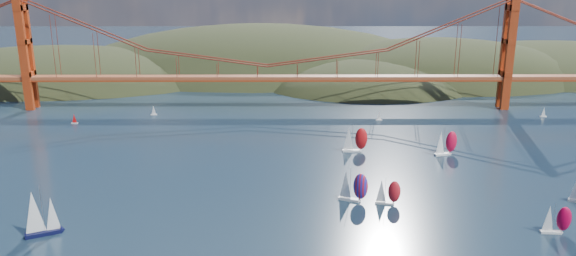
{
  "coord_description": "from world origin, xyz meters",
  "views": [
    {
      "loc": [
        9.16,
        -98.76,
        69.06
      ],
      "look_at": [
        9.95,
        90.0,
        15.14
      ],
      "focal_mm": 35.0,
      "sensor_mm": 36.0,
      "label": 1
    }
  ],
  "objects_px": {
    "sloop_navy": "(39,214)",
    "racer_0": "(387,192)",
    "racer_1": "(556,219)",
    "racer_rwb": "(353,186)",
    "racer_5": "(355,139)",
    "racer_3": "(446,143)"
  },
  "relations": [
    {
      "from": "racer_1",
      "to": "racer_rwb",
      "type": "distance_m",
      "value": 56.67
    },
    {
      "from": "sloop_navy",
      "to": "racer_rwb",
      "type": "height_order",
      "value": "sloop_navy"
    },
    {
      "from": "racer_1",
      "to": "racer_5",
      "type": "bearing_deg",
      "value": 127.72
    },
    {
      "from": "racer_0",
      "to": "racer_1",
      "type": "xyz_separation_m",
      "value": [
        41.88,
        -19.67,
        0.1
      ]
    },
    {
      "from": "sloop_navy",
      "to": "racer_0",
      "type": "bearing_deg",
      "value": -13.88
    },
    {
      "from": "racer_0",
      "to": "racer_1",
      "type": "bearing_deg",
      "value": -12.88
    },
    {
      "from": "racer_5",
      "to": "racer_rwb",
      "type": "xyz_separation_m",
      "value": [
        -6.27,
        -48.07,
        -0.19
      ]
    },
    {
      "from": "racer_5",
      "to": "racer_rwb",
      "type": "height_order",
      "value": "racer_5"
    },
    {
      "from": "sloop_navy",
      "to": "racer_3",
      "type": "distance_m",
      "value": 143.15
    },
    {
      "from": "racer_1",
      "to": "racer_3",
      "type": "xyz_separation_m",
      "value": [
        -11.53,
        66.2,
        0.78
      ]
    },
    {
      "from": "racer_3",
      "to": "racer_5",
      "type": "relative_size",
      "value": 0.96
    },
    {
      "from": "sloop_navy",
      "to": "racer_5",
      "type": "relative_size",
      "value": 1.3
    },
    {
      "from": "sloop_navy",
      "to": "racer_0",
      "type": "xyz_separation_m",
      "value": [
        96.28,
        20.22,
        -2.2
      ]
    },
    {
      "from": "racer_3",
      "to": "racer_5",
      "type": "xyz_separation_m",
      "value": [
        -34.34,
        4.06,
        0.22
      ]
    },
    {
      "from": "sloop_navy",
      "to": "racer_0",
      "type": "height_order",
      "value": "sloop_navy"
    },
    {
      "from": "sloop_navy",
      "to": "racer_5",
      "type": "height_order",
      "value": "sloop_navy"
    },
    {
      "from": "racer_1",
      "to": "racer_rwb",
      "type": "relative_size",
      "value": 0.84
    },
    {
      "from": "racer_rwb",
      "to": "sloop_navy",
      "type": "bearing_deg",
      "value": -141.54
    },
    {
      "from": "sloop_navy",
      "to": "racer_3",
      "type": "xyz_separation_m",
      "value": [
        126.63,
        66.74,
        -1.33
      ]
    },
    {
      "from": "racer_0",
      "to": "sloop_navy",
      "type": "bearing_deg",
      "value": -155.86
    },
    {
      "from": "racer_5",
      "to": "racer_rwb",
      "type": "bearing_deg",
      "value": -95.7
    },
    {
      "from": "racer_1",
      "to": "racer_5",
      "type": "xyz_separation_m",
      "value": [
        -45.87,
        70.26,
        1.0
      ]
    }
  ]
}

